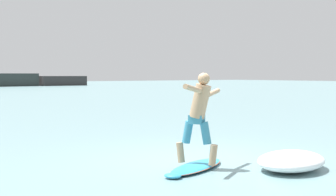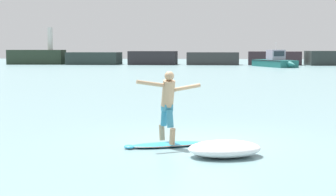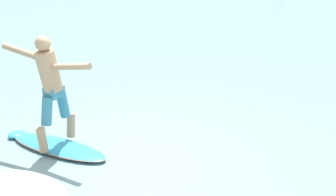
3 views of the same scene
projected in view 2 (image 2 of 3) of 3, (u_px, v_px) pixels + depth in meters
ground_plane at (199, 142)px, 13.79m from camera, size 200.00×200.00×0.00m
rock_jetty_breakwater at (215, 58)px, 75.21m from camera, size 56.25×5.05×5.09m
surfboard at (166, 145)px, 13.07m from camera, size 1.93×1.25×0.23m
surfer at (168, 101)px, 12.93m from camera, size 1.43×0.90×1.68m
fishing_boat_near_jetty at (275, 62)px, 67.00m from camera, size 5.04×8.94×2.94m
wave_foam_at_tail at (225, 149)px, 11.86m from camera, size 1.83×1.55×0.34m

